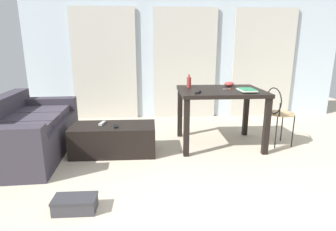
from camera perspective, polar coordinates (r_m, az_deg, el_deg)
The scene contains 15 objects.
ground_plane at distance 3.58m, azimuth 7.36°, elevation -8.70°, with size 8.34×8.34×0.00m, color beige.
wall_back at distance 5.40m, azimuth 3.47°, elevation 12.61°, with size 5.92×0.10×2.44m, color silver.
curtains at distance 5.33m, azimuth 3.55°, elevation 10.48°, with size 4.21×0.03×2.05m.
couch at distance 4.03m, azimuth -27.38°, elevation -3.11°, with size 1.00×1.79×0.74m.
coffee_table at distance 3.71m, azimuth -11.09°, elevation -4.81°, with size 1.08×0.51×0.38m.
craft_table at distance 3.89m, azimuth 10.76°, elevation 3.65°, with size 1.14×0.89×0.80m.
wire_chair at distance 4.13m, azimuth 21.63°, elevation 1.21°, with size 0.37×0.39×0.83m.
bottle_near at distance 4.01m, azimuth 4.33°, elevation 6.92°, with size 0.06×0.06×0.18m.
bowl at distance 4.18m, azimuth 12.49°, elevation 6.37°, with size 0.14×0.14×0.07m, color #9E3833.
book_stack at distance 3.77m, azimuth 16.06°, elevation 5.05°, with size 0.23×0.29×0.04m.
tv_remote_on_table at distance 3.54m, azimuth 6.22°, elevation 4.80°, with size 0.04×0.16×0.02m, color black.
scissors at distance 3.93m, azimuth 12.20°, elevation 5.40°, with size 0.11×0.06×0.00m.
tv_remote_primary at distance 3.72m, azimuth -13.41°, elevation -1.56°, with size 0.04×0.17×0.02m, color #B7B7B2.
tv_remote_secondary at distance 3.57m, azimuth -10.75°, elevation -2.13°, with size 0.05×0.15×0.02m, color black.
shoebox at distance 2.63m, azimuth -18.62°, elevation -16.93°, with size 0.37×0.20×0.13m.
Camera 1 is at (-0.66, -1.88, 1.41)m, focal length 29.53 mm.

